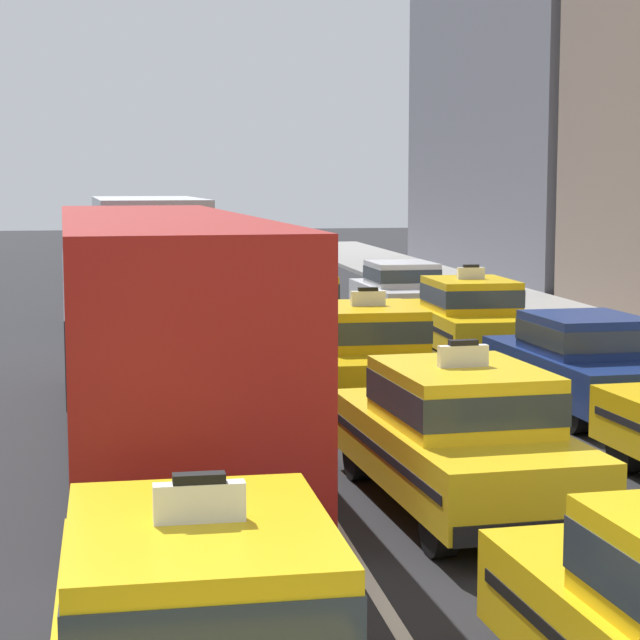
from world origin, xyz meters
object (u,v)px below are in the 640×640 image
(bus_left_second, at_px, (157,317))
(taxi_center_second, at_px, (459,434))
(taxi_center_fourth, at_px, (292,309))
(sedan_right_third, at_px, (583,360))
(taxi_left_nearest, at_px, (200,638))
(taxi_right_fourth, at_px, (469,316))
(taxi_center_third, at_px, (366,352))
(sedan_right_fifth, at_px, (401,290))
(box_truck_left_third, at_px, (147,262))

(bus_left_second, height_order, taxi_center_second, bus_left_second)
(taxi_center_fourth, distance_m, sedan_right_third, 8.42)
(taxi_left_nearest, xyz_separation_m, taxi_right_fourth, (6.64, 16.10, 0.00))
(taxi_left_nearest, bearing_deg, bus_left_second, 89.72)
(taxi_center_second, distance_m, taxi_center_third, 6.21)
(taxi_center_third, relative_size, sedan_right_fifth, 1.05)
(sedan_right_third, xyz_separation_m, taxi_right_fourth, (-0.13, 5.75, 0.03))
(taxi_left_nearest, height_order, taxi_center_second, same)
(taxi_center_third, bearing_deg, sedan_right_third, -20.70)
(taxi_left_nearest, height_order, taxi_center_fourth, same)
(taxi_left_nearest, distance_m, sedan_right_fifth, 23.07)
(taxi_center_third, bearing_deg, taxi_center_fourth, 92.63)
(taxi_center_third, bearing_deg, box_truck_left_third, 111.10)
(taxi_center_second, height_order, taxi_center_third, same)
(taxi_center_second, bearing_deg, box_truck_left_third, 101.74)
(sedan_right_fifth, bearing_deg, bus_left_second, -117.07)
(taxi_left_nearest, bearing_deg, taxi_center_second, 58.73)
(bus_left_second, xyz_separation_m, taxi_right_fourth, (6.59, 6.93, -0.94))
(taxi_left_nearest, xyz_separation_m, taxi_center_third, (3.52, 11.57, 0.00))
(bus_left_second, relative_size, sedan_right_fifth, 2.60)
(taxi_center_third, xyz_separation_m, sedan_right_fifth, (3.13, 10.52, -0.03))
(taxi_center_third, xyz_separation_m, taxi_center_fourth, (-0.29, 6.41, 0.00))
(bus_left_second, distance_m, taxi_right_fourth, 9.61)
(box_truck_left_third, xyz_separation_m, taxi_right_fourth, (6.48, -4.18, -0.90))
(taxi_center_fourth, relative_size, taxi_right_fourth, 1.01)
(bus_left_second, bearing_deg, taxi_center_third, 34.64)
(taxi_center_fourth, distance_m, sedan_right_fifth, 5.35)
(taxi_left_nearest, distance_m, bus_left_second, 9.22)
(taxi_center_second, height_order, sedan_right_fifth, taxi_center_second)
(taxi_right_fourth, bearing_deg, box_truck_left_third, 147.19)
(taxi_left_nearest, distance_m, taxi_center_fourth, 18.27)
(taxi_center_fourth, height_order, sedan_right_fifth, taxi_center_fourth)
(taxi_center_second, xyz_separation_m, taxi_center_fourth, (-0.04, 12.62, 0.00))
(bus_left_second, xyz_separation_m, taxi_center_third, (3.47, 2.40, -0.94))
(taxi_center_second, bearing_deg, bus_left_second, 130.18)
(taxi_center_fourth, bearing_deg, taxi_center_third, -87.37)
(taxi_center_third, distance_m, sedan_right_third, 3.47)
(taxi_left_nearest, relative_size, taxi_center_second, 0.98)
(taxi_center_third, relative_size, taxi_center_fourth, 0.99)
(taxi_center_third, relative_size, taxi_right_fourth, 1.00)
(taxi_right_fourth, bearing_deg, sedan_right_fifth, 89.93)
(bus_left_second, bearing_deg, taxi_center_second, -49.82)
(sedan_right_third, bearing_deg, taxi_right_fourth, 91.28)
(taxi_left_nearest, bearing_deg, sedan_right_fifth, 73.25)
(sedan_right_third, bearing_deg, taxi_left_nearest, -123.19)
(box_truck_left_third, bearing_deg, taxi_center_second, -78.26)
(box_truck_left_third, relative_size, taxi_center_fourth, 1.53)
(taxi_center_third, distance_m, sedan_right_fifth, 10.97)
(bus_left_second, xyz_separation_m, taxi_center_second, (3.21, -3.81, -0.94))
(sedan_right_third, relative_size, taxi_right_fourth, 0.96)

